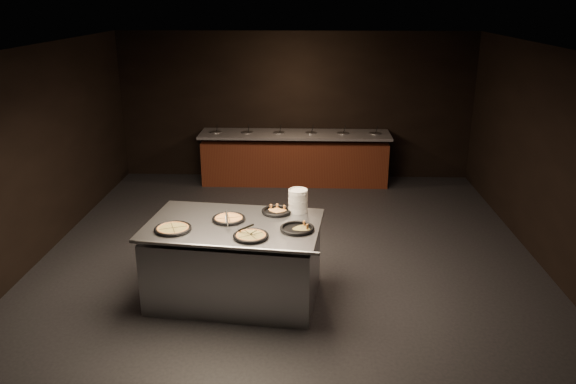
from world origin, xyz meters
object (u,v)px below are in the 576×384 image
(pan_veggie_whole, at_px, (173,229))
(pan_cheese_whole, at_px, (229,219))
(plate_stack, at_px, (298,201))
(serving_counter, at_px, (235,263))

(pan_veggie_whole, height_order, pan_cheese_whole, same)
(plate_stack, bearing_deg, pan_veggie_whole, -155.55)
(pan_veggie_whole, distance_m, pan_cheese_whole, 0.68)
(serving_counter, xyz_separation_m, plate_stack, (0.76, 0.42, 0.66))
(serving_counter, bearing_deg, pan_veggie_whole, -154.55)
(serving_counter, height_order, pan_veggie_whole, pan_veggie_whole)
(pan_cheese_whole, bearing_deg, plate_stack, 21.02)
(serving_counter, relative_size, pan_veggie_whole, 5.06)
(serving_counter, relative_size, pan_cheese_whole, 5.47)
(pan_cheese_whole, bearing_deg, pan_veggie_whole, -151.11)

